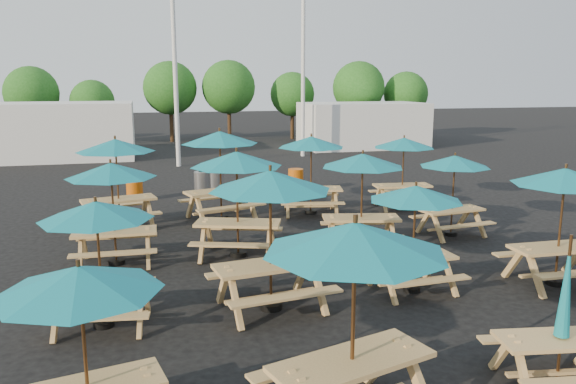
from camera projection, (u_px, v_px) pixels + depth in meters
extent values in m
plane|color=black|center=(304.00, 251.00, 13.00)|extent=(120.00, 120.00, 0.00)
cube|color=#A97F4B|center=(82.00, 384.00, 6.55)|extent=(1.60, 0.55, 0.04)
cylinder|color=brown|center=(85.00, 356.00, 5.92)|extent=(0.04, 0.04, 2.04)
cone|color=#107688|center=(79.00, 279.00, 5.75)|extent=(2.05, 2.05, 0.28)
cube|color=#A97F4B|center=(101.00, 287.00, 8.88)|extent=(1.70, 0.85, 0.05)
cube|color=#A97F4B|center=(94.00, 318.00, 8.35)|extent=(1.64, 0.45, 0.04)
cube|color=#A97F4B|center=(110.00, 289.00, 9.51)|extent=(1.64, 0.45, 0.04)
cylinder|color=black|center=(104.00, 324.00, 9.00)|extent=(0.32, 0.32, 0.09)
cylinder|color=brown|center=(100.00, 265.00, 8.80)|extent=(0.04, 0.04, 2.08)
cone|color=#107688|center=(96.00, 210.00, 8.63)|extent=(1.98, 1.98, 0.29)
cube|color=#A97F4B|center=(115.00, 232.00, 11.92)|extent=(1.75, 0.72, 0.06)
cube|color=#A97F4B|center=(113.00, 253.00, 11.37)|extent=(1.74, 0.29, 0.04)
cube|color=#A97F4B|center=(117.00, 237.00, 12.58)|extent=(1.74, 0.29, 0.04)
cylinder|color=black|center=(117.00, 262.00, 12.05)|extent=(0.35, 0.35, 0.10)
cylinder|color=brown|center=(114.00, 214.00, 11.84)|extent=(0.04, 0.04, 2.22)
cone|color=#107688|center=(111.00, 170.00, 11.66)|extent=(1.92, 1.92, 0.31)
cube|color=#A97F4B|center=(119.00, 200.00, 14.86)|extent=(2.00, 1.14, 0.06)
cube|color=#A97F4B|center=(125.00, 216.00, 14.31)|extent=(1.90, 0.68, 0.04)
cube|color=#A97F4B|center=(114.00, 206.00, 15.52)|extent=(1.90, 0.68, 0.04)
cylinder|color=black|center=(120.00, 226.00, 15.00)|extent=(0.38, 0.38, 0.10)
cylinder|color=brown|center=(118.00, 184.00, 14.77)|extent=(0.05, 0.05, 2.41)
cone|color=#107688|center=(115.00, 145.00, 14.57)|extent=(2.44, 2.44, 0.34)
cube|color=#A97F4B|center=(352.00, 361.00, 6.30)|extent=(2.02, 1.23, 0.06)
cube|color=#A97F4B|center=(318.00, 360.00, 6.95)|extent=(1.88, 0.78, 0.04)
cylinder|color=brown|center=(353.00, 326.00, 6.22)|extent=(0.05, 0.05, 2.41)
cone|color=#107688|center=(355.00, 237.00, 6.02)|extent=(2.53, 2.53, 0.34)
cube|color=#A97F4B|center=(271.00, 265.00, 9.55)|extent=(2.00, 1.01, 0.06)
cube|color=#A97F4B|center=(286.00, 297.00, 8.97)|extent=(1.93, 0.54, 0.04)
cube|color=#A97F4B|center=(257.00, 270.00, 10.24)|extent=(1.93, 0.54, 0.04)
cylinder|color=black|center=(271.00, 306.00, 9.69)|extent=(0.38, 0.38, 0.11)
cylinder|color=brown|center=(271.00, 241.00, 9.46)|extent=(0.05, 0.05, 2.45)
cone|color=#107688|center=(270.00, 180.00, 9.26)|extent=(2.34, 2.34, 0.34)
cube|color=#A97F4B|center=(238.00, 223.00, 12.45)|extent=(2.00, 1.29, 0.06)
cube|color=#A97F4B|center=(233.00, 245.00, 11.83)|extent=(1.86, 0.84, 0.04)
cube|color=#A97F4B|center=(243.00, 228.00, 13.17)|extent=(1.86, 0.84, 0.04)
cylinder|color=black|center=(238.00, 254.00, 12.59)|extent=(0.37, 0.37, 0.10)
cylinder|color=brown|center=(237.00, 204.00, 12.36)|extent=(0.05, 0.05, 2.39)
cone|color=#107688|center=(237.00, 159.00, 12.17)|extent=(2.56, 2.56, 0.33)
cube|color=#A97F4B|center=(221.00, 191.00, 15.80)|extent=(2.11, 1.27, 0.07)
cube|color=#A97F4B|center=(232.00, 207.00, 15.24)|extent=(1.98, 0.79, 0.04)
cube|color=#A97F4B|center=(211.00, 198.00, 16.47)|extent=(1.98, 0.79, 0.04)
cylinder|color=black|center=(222.00, 217.00, 15.94)|extent=(0.40, 0.40, 0.11)
cylinder|color=brown|center=(221.00, 175.00, 15.71)|extent=(0.05, 0.05, 2.53)
cone|color=#107688|center=(220.00, 137.00, 15.50)|extent=(2.63, 2.63, 0.35)
cube|color=#A97F4B|center=(561.00, 339.00, 7.11)|extent=(1.66, 0.86, 0.05)
cube|color=#A97F4B|center=(535.00, 338.00, 7.73)|extent=(1.60, 0.47, 0.04)
cylinder|color=black|center=(556.00, 383.00, 7.23)|extent=(0.32, 0.32, 0.09)
cylinder|color=brown|center=(564.00, 313.00, 7.04)|extent=(0.04, 0.04, 2.03)
cone|color=#107688|center=(566.00, 286.00, 6.97)|extent=(0.19, 0.19, 1.32)
cube|color=#A97F4B|center=(413.00, 258.00, 10.39)|extent=(1.63, 0.72, 0.05)
cube|color=#A97F4B|center=(429.00, 281.00, 9.90)|extent=(1.60, 0.32, 0.04)
cube|color=#A97F4B|center=(397.00, 261.00, 10.99)|extent=(1.60, 0.32, 0.04)
cylinder|color=black|center=(411.00, 289.00, 10.51)|extent=(0.32, 0.32, 0.09)
cylinder|color=brown|center=(414.00, 239.00, 10.32)|extent=(0.04, 0.04, 2.03)
cone|color=#107688|center=(416.00, 193.00, 10.15)|extent=(1.82, 1.82, 0.28)
cube|color=#A97F4B|center=(361.00, 218.00, 13.08)|extent=(1.87, 1.04, 0.06)
cube|color=#A97F4B|center=(366.00, 237.00, 12.50)|extent=(1.78, 0.61, 0.04)
cube|color=#A97F4B|center=(356.00, 223.00, 13.77)|extent=(1.78, 0.61, 0.04)
cylinder|color=black|center=(360.00, 246.00, 13.21)|extent=(0.35, 0.35, 0.10)
cylinder|color=brown|center=(362.00, 201.00, 13.00)|extent=(0.04, 0.04, 2.26)
cone|color=#107688|center=(363.00, 160.00, 12.81)|extent=(2.27, 2.27, 0.31)
cube|color=#A97F4B|center=(311.00, 189.00, 16.49)|extent=(1.91, 1.05, 0.06)
cube|color=#A97F4B|center=(313.00, 203.00, 15.90)|extent=(1.82, 0.61, 0.04)
cube|color=#A97F4B|center=(309.00, 194.00, 17.20)|extent=(1.82, 0.61, 0.04)
cylinder|color=black|center=(311.00, 212.00, 16.62)|extent=(0.36, 0.36, 0.10)
cylinder|color=brown|center=(311.00, 175.00, 16.41)|extent=(0.04, 0.04, 2.31)
cone|color=#107688|center=(311.00, 142.00, 16.22)|extent=(2.30, 2.30, 0.32)
cube|color=#A97F4B|center=(558.00, 248.00, 10.71)|extent=(1.82, 0.75, 0.06)
cube|color=#A97F4B|center=(535.00, 252.00, 11.40)|extent=(1.81, 0.30, 0.04)
cylinder|color=black|center=(555.00, 282.00, 10.85)|extent=(0.36, 0.36, 0.10)
cylinder|color=brown|center=(560.00, 227.00, 10.63)|extent=(0.04, 0.04, 2.30)
cone|color=#107688|center=(565.00, 177.00, 10.44)|extent=(1.99, 1.99, 0.32)
cube|color=#A97F4B|center=(452.00, 210.00, 14.18)|extent=(1.69, 0.83, 0.05)
cube|color=#A97F4B|center=(467.00, 225.00, 13.68)|extent=(1.64, 0.43, 0.04)
cube|color=#A97F4B|center=(437.00, 215.00, 14.77)|extent=(1.64, 0.43, 0.04)
cylinder|color=black|center=(451.00, 233.00, 14.30)|extent=(0.32, 0.32, 0.09)
cylinder|color=brown|center=(453.00, 195.00, 14.10)|extent=(0.04, 0.04, 2.07)
cone|color=#107688|center=(455.00, 161.00, 13.93)|extent=(1.95, 1.95, 0.29)
cube|color=#A97F4B|center=(402.00, 186.00, 17.22)|extent=(1.79, 0.86, 0.06)
cube|color=#A97F4B|center=(409.00, 199.00, 16.66)|extent=(1.74, 0.44, 0.04)
cube|color=#A97F4B|center=(395.00, 190.00, 17.88)|extent=(1.74, 0.44, 0.04)
cylinder|color=black|center=(401.00, 207.00, 17.35)|extent=(0.34, 0.34, 0.10)
cylinder|color=brown|center=(403.00, 173.00, 17.14)|extent=(0.04, 0.04, 2.20)
cone|color=#107688|center=(404.00, 143.00, 16.96)|extent=(2.06, 2.06, 0.31)
cylinder|color=#C6550B|center=(135.00, 188.00, 18.30)|extent=(0.53, 0.53, 0.85)
cylinder|color=gray|center=(202.00, 184.00, 19.06)|extent=(0.53, 0.53, 0.85)
cylinder|color=gray|center=(206.00, 183.00, 19.19)|extent=(0.53, 0.53, 0.85)
cylinder|color=gray|center=(215.00, 183.00, 19.20)|extent=(0.53, 0.53, 0.85)
cylinder|color=#C6550B|center=(296.00, 181.00, 19.62)|extent=(0.53, 0.53, 0.85)
cylinder|color=silver|center=(174.00, 31.00, 24.65)|extent=(0.20, 0.20, 12.00)
cylinder|color=silver|center=(303.00, 37.00, 28.13)|extent=(0.20, 0.20, 12.00)
cube|color=silver|center=(50.00, 131.00, 27.89)|extent=(8.00, 4.00, 2.80)
cube|color=silver|center=(362.00, 125.00, 32.99)|extent=(7.00, 4.00, 2.60)
cylinder|color=#382314|center=(35.00, 129.00, 33.14)|extent=(0.24, 0.24, 2.14)
sphere|color=#1E5919|center=(31.00, 93.00, 32.73)|extent=(3.11, 3.11, 3.11)
cylinder|color=#382314|center=(94.00, 131.00, 33.75)|extent=(0.24, 0.24, 1.78)
sphere|color=#1E5919|center=(92.00, 102.00, 33.41)|extent=(2.59, 2.59, 2.59)
cylinder|color=#382314|center=(172.00, 124.00, 35.84)|extent=(0.24, 0.24, 2.31)
sphere|color=#1E5919|center=(170.00, 88.00, 35.40)|extent=(3.36, 3.36, 3.36)
cylinder|color=#382314|center=(229.00, 123.00, 36.28)|extent=(0.24, 0.24, 2.35)
sphere|color=#1E5919|center=(229.00, 87.00, 35.84)|extent=(3.41, 3.41, 3.41)
cylinder|color=#382314|center=(292.00, 124.00, 37.76)|extent=(0.24, 0.24, 2.02)
sphere|color=#1E5919|center=(292.00, 94.00, 37.38)|extent=(2.94, 2.94, 2.94)
cylinder|color=#382314|center=(358.00, 122.00, 37.02)|extent=(0.24, 0.24, 2.32)
sphere|color=#1E5919|center=(359.00, 87.00, 36.57)|extent=(3.38, 3.38, 3.38)
cylinder|color=#382314|center=(405.00, 124.00, 37.90)|extent=(0.24, 0.24, 2.03)
sphere|color=#1E5919|center=(406.00, 94.00, 37.51)|extent=(2.95, 2.95, 2.95)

